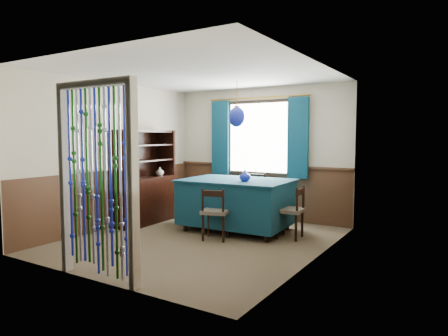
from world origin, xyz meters
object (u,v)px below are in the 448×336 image
Objects in this scene: sideboard at (144,191)px; pendant_lamp at (237,117)px; chair_right at (292,211)px; chair_far at (252,196)px; dining_table at (237,201)px; chair_near at (215,212)px; vase_table at (245,176)px; chair_left at (189,199)px; vase_sideboard at (160,171)px; bowl_shelf at (134,159)px.

sideboard is 2.20× the size of pendant_lamp.
chair_far is at bearing 51.72° from chair_right.
dining_table is 1.09× the size of sideboard.
chair_near is 0.99× the size of chair_right.
sideboard is (-1.63, -1.12, 0.11)m from chair_far.
dining_table is at bearing 147.63° from vase_table.
chair_left is at bearing 127.56° from chair_near.
dining_table is 1.41m from pendant_lamp.
pendant_lamp is at bearing 74.55° from chair_near.
dining_table is 0.70m from chair_near.
chair_right is (0.96, 0.70, 0.00)m from chair_near.
sideboard is at bearing 94.26° from chair_right.
pendant_lamp is 1.92m from vase_sideboard.
chair_right is 3.71× the size of bowl_shelf.
vase_table is at bearing -35.18° from dining_table.
bowl_shelf reaches higher than chair_left.
sideboard is at bearing -62.23° from chair_left.
chair_left is at bearing 46.85° from bowl_shelf.
chair_near is at bearing 122.32° from chair_right.
chair_near is 1.88m from vase_sideboard.
vase_sideboard is (0.06, 0.36, 0.34)m from sideboard.
pendant_lamp reaches higher than chair_near.
pendant_lamp is at bearing 91.82° from chair_far.
chair_near is at bearing -111.12° from vase_table.
dining_table is at bearing 22.90° from bowl_shelf.
sideboard is at bearing -170.16° from dining_table.
pendant_lamp is (-0.00, -0.00, 1.41)m from dining_table.
sideboard is 0.50m from vase_sideboard.
chair_left is (-0.91, -0.72, -0.04)m from chair_far.
chair_left is at bearing 26.27° from sideboard.
bowl_shelf is (-1.57, -1.43, 0.70)m from chair_far.
pendant_lamp is (-0.98, 0.00, 1.47)m from chair_right.
chair_far reaches higher than chair_near.
vase_table reaches higher than chair_right.
chair_right is 1.76m from pendant_lamp.
sideboard reaches higher than chair_left.
chair_left is 4.89× the size of vase_table.
vase_table reaches higher than chair_near.
chair_far is 4.16× the size of bowl_shelf.
chair_right is at bearing 14.75° from bowl_shelf.
sideboard is (-1.74, 0.32, 0.16)m from chair_near.
dining_table is at bearing 10.41° from sideboard.
vase_table is 0.78× the size of bowl_shelf.
dining_table is at bearing 88.87° from chair_left.
chair_far is at bearing 110.24° from vase_table.
chair_left reaches higher than chair_near.
dining_table is 2.26× the size of chair_right.
bowl_shelf reaches higher than dining_table.
bowl_shelf reaches higher than vase_sideboard.
dining_table is at bearing 0.71° from vase_sideboard.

